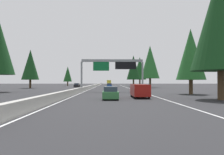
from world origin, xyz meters
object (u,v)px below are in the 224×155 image
(conifer_right_near, at_px, (191,54))
(sedan_far_center, at_px, (109,86))
(sedan_mid_right, at_px, (110,93))
(conifer_left_far, at_px, (68,74))
(conifer_right_foreground, at_px, (220,19))
(conifer_right_mid, at_px, (150,62))
(conifer_right_far, at_px, (133,67))
(conifer_right_distant, at_px, (140,68))
(conifer_left_mid, at_px, (30,65))
(oncoming_near, at_px, (77,85))
(minivan_mid_left, at_px, (140,90))
(box_truck_near_right, at_px, (109,82))
(sign_gantry_overhead, at_px, (113,66))

(conifer_right_near, bearing_deg, sedan_far_center, 18.09)
(sedan_far_center, bearing_deg, sedan_mid_right, 179.92)
(conifer_left_far, bearing_deg, conifer_right_foreground, -158.60)
(conifer_right_mid, bearing_deg, conifer_right_far, 9.79)
(conifer_right_distant, relative_size, conifer_left_mid, 1.14)
(oncoming_near, relative_size, conifer_right_foreground, 0.30)
(oncoming_near, bearing_deg, conifer_right_foreground, 23.27)
(conifer_right_foreground, relative_size, conifer_right_mid, 1.03)
(minivan_mid_left, relative_size, box_truck_near_right, 0.59)
(conifer_right_far, distance_m, conifer_right_distant, 10.17)
(sedan_mid_right, relative_size, conifer_left_mid, 0.37)
(sign_gantry_overhead, relative_size, conifer_right_far, 0.95)
(conifer_right_foreground, height_order, conifer_right_distant, conifer_right_foreground)
(conifer_right_near, distance_m, conifer_right_far, 59.15)
(minivan_mid_left, xyz_separation_m, conifer_right_far, (66.35, -6.76, 7.20))
(sign_gantry_overhead, height_order, sedan_mid_right, sign_gantry_overhead)
(box_truck_near_right, xyz_separation_m, conifer_right_distant, (-26.13, -14.56, 6.73))
(conifer_right_near, height_order, conifer_right_mid, conifer_right_mid)
(oncoming_near, distance_m, conifer_right_near, 51.68)
(box_truck_near_right, distance_m, conifer_right_foreground, 106.40)
(conifer_right_foreground, bearing_deg, minivan_mid_left, 66.93)
(sedan_mid_right, relative_size, sedan_far_center, 1.00)
(minivan_mid_left, height_order, conifer_right_mid, conifer_right_mid)
(conifer_right_foreground, bearing_deg, conifer_left_mid, 39.79)
(minivan_mid_left, height_order, conifer_right_foreground, conifer_right_foreground)
(sign_gantry_overhead, bearing_deg, sedan_far_center, 1.13)
(conifer_left_mid, bearing_deg, oncoming_near, -47.61)
(sign_gantry_overhead, xyz_separation_m, minivan_mid_left, (-16.34, -3.07, -4.25))
(sedan_mid_right, relative_size, oncoming_near, 1.00)
(sedan_mid_right, xyz_separation_m, conifer_right_far, (68.65, -10.51, 7.47))
(sedan_far_center, relative_size, conifer_left_far, 0.47)
(sedan_far_center, distance_m, conifer_right_distant, 33.02)
(sedan_far_center, relative_size, conifer_right_mid, 0.31)
(oncoming_near, bearing_deg, conifer_right_mid, 77.47)
(box_truck_near_right, bearing_deg, conifer_left_far, 138.59)
(conifer_right_distant, xyz_separation_m, conifer_left_mid, (-35.08, 39.12, -1.05))
(sign_gantry_overhead, bearing_deg, conifer_right_near, -126.23)
(sign_gantry_overhead, height_order, conifer_right_mid, conifer_right_mid)
(conifer_right_mid, height_order, conifer_right_distant, conifer_right_mid)
(sedan_far_center, relative_size, conifer_right_near, 0.41)
(sedan_mid_right, distance_m, minivan_mid_left, 4.41)
(conifer_right_foreground, relative_size, conifer_left_far, 1.57)
(conifer_left_far, bearing_deg, conifer_right_distant, -95.48)
(sedan_mid_right, bearing_deg, conifer_right_distant, -10.60)
(sedan_far_center, bearing_deg, minivan_mid_left, -175.53)
(sedan_mid_right, distance_m, conifer_right_near, 17.18)
(sign_gantry_overhead, relative_size, sedan_far_center, 2.88)
(conifer_right_mid, xyz_separation_m, conifer_left_mid, (-5.96, 38.46, -1.42))
(conifer_left_far, bearing_deg, conifer_left_mid, 173.39)
(conifer_right_near, bearing_deg, box_truck_near_right, 7.84)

